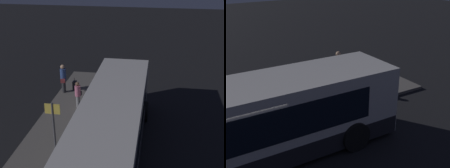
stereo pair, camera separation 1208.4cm
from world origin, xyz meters
TOP-DOWN VIEW (x-y plane):
  - ground at (0.00, 0.00)m, footprint 80.00×80.00m
  - platform at (0.00, 3.03)m, footprint 20.00×2.86m
  - bus_lead at (-0.32, 0.06)m, footprint 12.05×2.84m
  - passenger_boarding at (4.47, 2.68)m, footprint 0.52×0.35m
  - passenger_waiting at (6.30, 4.10)m, footprint 0.58×0.42m
  - suitcase at (6.84, 3.53)m, footprint 0.34×0.23m
  - sign_post at (-0.06, 2.56)m, footprint 0.10×0.67m

SIDE VIEW (x-z plane):
  - ground at x=0.00m, z-range 0.00..0.00m
  - platform at x=0.00m, z-range 0.00..0.15m
  - suitcase at x=6.84m, z-range 0.03..0.85m
  - passenger_boarding at x=4.47m, z-range 0.21..1.79m
  - passenger_waiting at x=6.30m, z-range 0.24..2.10m
  - bus_lead at x=-0.32m, z-range 0.00..2.81m
  - sign_post at x=-0.06m, z-range 0.47..2.99m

